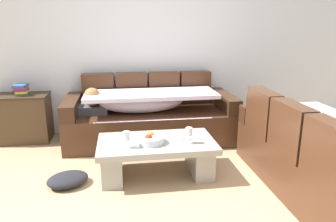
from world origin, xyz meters
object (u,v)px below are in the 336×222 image
object	(u,v)px
wine_glass_near_left	(126,136)
crumpled_garment	(68,179)
book_stack_on_cabinet	(21,90)
couch_along_wall	(148,117)
fruit_bowl	(150,139)
coffee_table	(157,154)
open_magazine	(184,136)
side_cabinet	(22,118)
couch_near_window	(325,161)
wine_glass_near_right	(189,132)

from	to	relation	value
wine_glass_near_left	crumpled_garment	size ratio (longest dim) A/B	0.42
book_stack_on_cabinet	crumpled_garment	world-z (taller)	book_stack_on_cabinet
couch_along_wall	fruit_bowl	bearing A→B (deg)	-94.24
coffee_table	crumpled_garment	distance (m)	0.92
couch_along_wall	open_magazine	bearing A→B (deg)	-73.66
couch_along_wall	wine_glass_near_left	size ratio (longest dim) A/B	13.36
coffee_table	fruit_bowl	size ratio (longest dim) A/B	4.29
open_magazine	side_cabinet	distance (m)	2.31
couch_near_window	crumpled_garment	distance (m)	2.45
wine_glass_near_left	open_magazine	xyz separation A→B (m)	(0.61, 0.21, -0.11)
crumpled_garment	couch_along_wall	bearing A→B (deg)	51.56
wine_glass_near_right	book_stack_on_cabinet	bearing A→B (deg)	144.46
book_stack_on_cabinet	wine_glass_near_left	bearing A→B (deg)	-46.90
book_stack_on_cabinet	crumpled_garment	distance (m)	1.69
couch_along_wall	wine_glass_near_right	world-z (taller)	couch_along_wall
open_magazine	crumpled_garment	xyz separation A→B (m)	(-1.20, -0.16, -0.33)
book_stack_on_cabinet	couch_along_wall	bearing A→B (deg)	-7.70
wine_glass_near_left	book_stack_on_cabinet	world-z (taller)	book_stack_on_cabinet
couch_near_window	fruit_bowl	world-z (taller)	couch_near_window
coffee_table	book_stack_on_cabinet	size ratio (longest dim) A/B	5.07
open_magazine	book_stack_on_cabinet	size ratio (longest dim) A/B	1.18
couch_along_wall	wine_glass_near_right	distance (m)	1.22
open_magazine	coffee_table	bearing A→B (deg)	-176.09
wine_glass_near_right	side_cabinet	size ratio (longest dim) A/B	0.23
wine_glass_near_left	crumpled_garment	bearing A→B (deg)	175.25
open_magazine	crumpled_garment	size ratio (longest dim) A/B	0.70
couch_near_window	crumpled_garment	bearing A→B (deg)	77.42
fruit_bowl	wine_glass_near_left	world-z (taller)	wine_glass_near_left
fruit_bowl	side_cabinet	world-z (taller)	side_cabinet
couch_near_window	book_stack_on_cabinet	bearing A→B (deg)	58.61
wine_glass_near_right	wine_glass_near_left	bearing A→B (deg)	-177.56
coffee_table	wine_glass_near_left	distance (m)	0.42
couch_along_wall	side_cabinet	distance (m)	1.69
wine_glass_near_right	crumpled_garment	distance (m)	1.29
side_cabinet	crumpled_garment	size ratio (longest dim) A/B	1.80
wine_glass_near_right	crumpled_garment	bearing A→B (deg)	178.93
fruit_bowl	side_cabinet	distance (m)	2.08
open_magazine	wine_glass_near_right	bearing A→B (deg)	-95.34
wine_glass_near_left	open_magazine	world-z (taller)	wine_glass_near_left
wine_glass_near_left	wine_glass_near_right	size ratio (longest dim) A/B	1.00
coffee_table	side_cabinet	bearing A→B (deg)	142.41
couch_near_window	wine_glass_near_left	bearing A→B (deg)	74.92
couch_near_window	wine_glass_near_right	xyz separation A→B (m)	(-1.17, 0.51, 0.16)
wine_glass_near_left	couch_near_window	bearing A→B (deg)	-15.08
wine_glass_near_right	side_cabinet	distance (m)	2.43
couch_near_window	coffee_table	xyz separation A→B (m)	(-1.48, 0.62, -0.10)
couch_near_window	crumpled_garment	size ratio (longest dim) A/B	5.10
couch_along_wall	open_magazine	size ratio (longest dim) A/B	7.92
wine_glass_near_left	wine_glass_near_right	bearing A→B (deg)	2.44
side_cabinet	crumpled_garment	world-z (taller)	side_cabinet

